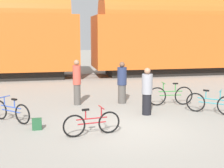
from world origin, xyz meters
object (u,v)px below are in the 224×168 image
(bicycle_blue, at_px, (11,111))
(person_in_navy, at_px, (122,83))
(bicycle_teal, at_px, (211,103))
(person_in_grey, at_px, (147,92))
(bicycle_maroon, at_px, (92,123))
(backpack, at_px, (37,124))
(bicycle_green, at_px, (170,96))
(freight_train, at_px, (86,33))
(person_in_red, at_px, (77,82))

(bicycle_blue, height_order, person_in_navy, person_in_navy)
(bicycle_teal, xyz_separation_m, person_in_grey, (-2.30, 0.32, 0.45))
(bicycle_maroon, distance_m, person_in_grey, 2.90)
(bicycle_blue, distance_m, backpack, 1.33)
(bicycle_maroon, xyz_separation_m, backpack, (-1.55, 0.84, -0.18))
(bicycle_green, bearing_deg, bicycle_maroon, -139.77)
(person_in_navy, bearing_deg, person_in_grey, 155.38)
(bicycle_blue, relative_size, bicycle_green, 0.71)
(bicycle_maroon, relative_size, bicycle_green, 0.91)
(bicycle_teal, bearing_deg, freight_train, 108.02)
(bicycle_blue, bearing_deg, person_in_grey, -0.18)
(person_in_grey, bearing_deg, bicycle_teal, 30.10)
(bicycle_teal, distance_m, person_in_grey, 2.37)
(freight_train, xyz_separation_m, person_in_grey, (0.99, -9.80, -1.99))
(bicycle_maroon, height_order, person_in_navy, person_in_navy)
(bicycle_teal, xyz_separation_m, person_in_red, (-4.58, 2.30, 0.55))
(bicycle_teal, height_order, person_in_red, person_in_red)
(person_in_navy, relative_size, backpack, 5.02)
(bicycle_teal, height_order, person_in_grey, person_in_grey)
(person_in_grey, xyz_separation_m, backpack, (-3.75, -0.99, -0.66))
(backpack, bearing_deg, person_in_grey, 14.82)
(freight_train, height_order, person_in_red, freight_train)
(freight_train, bearing_deg, bicycle_teal, -71.98)
(bicycle_green, relative_size, person_in_navy, 1.08)
(person_in_navy, distance_m, backpack, 4.43)
(freight_train, xyz_separation_m, bicycle_maroon, (-1.21, -11.63, -2.47))
(backpack, bearing_deg, bicycle_maroon, -28.30)
(bicycle_blue, relative_size, bicycle_maroon, 0.78)
(person_in_navy, xyz_separation_m, person_in_grey, (0.46, -1.89, -0.02))
(bicycle_teal, height_order, bicycle_maroon, bicycle_teal)
(person_in_red, xyz_separation_m, person_in_navy, (1.82, -0.09, -0.07))
(bicycle_blue, relative_size, person_in_red, 0.71)
(bicycle_blue, relative_size, bicycle_teal, 0.92)
(backpack, bearing_deg, bicycle_blue, 130.30)
(bicycle_teal, distance_m, bicycle_green, 1.77)
(freight_train, distance_m, bicycle_maroon, 11.95)
(bicycle_maroon, bearing_deg, person_in_navy, 64.94)
(freight_train, distance_m, backpack, 11.45)
(bicycle_blue, distance_m, person_in_red, 3.10)
(person_in_red, bearing_deg, person_in_grey, 113.03)
(freight_train, bearing_deg, backpack, -104.38)
(freight_train, distance_m, bicycle_teal, 10.91)
(bicycle_green, relative_size, backpack, 5.40)
(person_in_grey, bearing_deg, person_in_red, 176.92)
(bicycle_teal, relative_size, bicycle_green, 0.77)
(bicycle_maroon, relative_size, person_in_grey, 1.00)
(person_in_grey, bearing_deg, bicycle_green, 78.91)
(bicycle_teal, bearing_deg, bicycle_maroon, -161.41)
(bicycle_blue, height_order, bicycle_green, bicycle_green)
(person_in_navy, bearing_deg, freight_train, -34.43)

